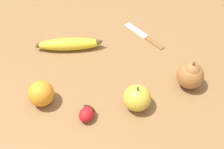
{
  "coord_description": "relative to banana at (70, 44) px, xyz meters",
  "views": [
    {
      "loc": [
        -0.08,
        -0.61,
        0.75
      ],
      "look_at": [
        -0.04,
        -0.01,
        0.03
      ],
      "focal_mm": 50.0,
      "sensor_mm": 36.0,
      "label": 1
    }
  ],
  "objects": [
    {
      "name": "paring_knife",
      "position": [
        0.26,
        0.04,
        -0.02
      ],
      "size": [
        0.12,
        0.15,
        0.01
      ],
      "rotation": [
        0.0,
        0.0,
        0.69
      ],
      "color": "silver",
      "rests_on": "ground_plane"
    },
    {
      "name": "apple",
      "position": [
        0.2,
        -0.24,
        0.02
      ],
      "size": [
        0.08,
        0.08,
        0.08
      ],
      "color": "gold",
      "rests_on": "ground_plane"
    },
    {
      "name": "strawberry",
      "position": [
        0.05,
        -0.27,
        -0.0
      ],
      "size": [
        0.06,
        0.07,
        0.04
      ],
      "rotation": [
        0.0,
        0.0,
        1.08
      ],
      "color": "red",
      "rests_on": "ground_plane"
    },
    {
      "name": "pear",
      "position": [
        0.36,
        -0.17,
        0.02
      ],
      "size": [
        0.08,
        0.08,
        0.1
      ],
      "color": "#A36633",
      "rests_on": "ground_plane"
    },
    {
      "name": "banana",
      "position": [
        0.0,
        0.0,
        0.0
      ],
      "size": [
        0.23,
        0.04,
        0.04
      ],
      "rotation": [
        0.0,
        0.0,
        0.0
      ],
      "color": "yellow",
      "rests_on": "ground_plane"
    },
    {
      "name": "ground_plane",
      "position": [
        0.18,
        -0.13,
        -0.02
      ],
      "size": [
        3.0,
        3.0,
        0.0
      ],
      "primitive_type": "plane",
      "color": "olive"
    },
    {
      "name": "orange",
      "position": [
        -0.07,
        -0.21,
        0.02
      ],
      "size": [
        0.07,
        0.07,
        0.07
      ],
      "color": "orange",
      "rests_on": "ground_plane"
    }
  ]
}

